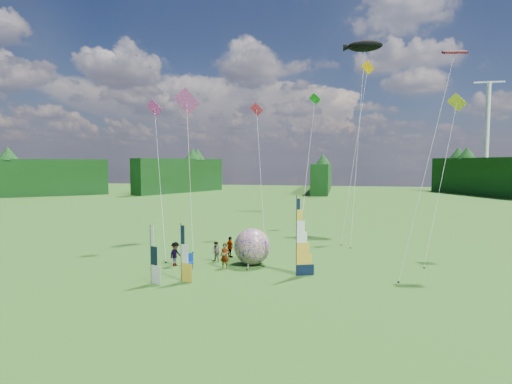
% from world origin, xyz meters
% --- Properties ---
extents(ground, '(220.00, 220.00, 0.00)m').
position_xyz_m(ground, '(0.00, 0.00, 0.00)').
color(ground, '#2D6523').
rests_on(ground, ground).
extents(treeline_ring, '(210.00, 210.00, 8.00)m').
position_xyz_m(treeline_ring, '(0.00, 0.00, 4.00)').
color(treeline_ring, black).
rests_on(treeline_ring, ground).
extents(turbine_right, '(8.00, 1.20, 30.00)m').
position_xyz_m(turbine_right, '(45.00, 102.00, 15.00)').
color(turbine_right, silver).
rests_on(turbine_right, ground).
extents(feather_banner_main, '(1.33, 0.60, 5.14)m').
position_xyz_m(feather_banner_main, '(1.77, 3.71, 2.57)').
color(feather_banner_main, black).
rests_on(feather_banner_main, ground).
extents(side_banner_left, '(0.99, 0.33, 3.58)m').
position_xyz_m(side_banner_left, '(-5.17, 1.01, 1.79)').
color(side_banner_left, gold).
rests_on(side_banner_left, ground).
extents(side_banner_far, '(1.00, 0.46, 3.53)m').
position_xyz_m(side_banner_far, '(-6.86, 0.26, 1.76)').
color(side_banner_far, white).
rests_on(side_banner_far, ground).
extents(bol_inflatable, '(2.68, 2.68, 2.66)m').
position_xyz_m(bol_inflatable, '(-1.71, 6.03, 1.33)').
color(bol_inflatable, '#0C0497').
rests_on(bol_inflatable, ground).
extents(spectator_a, '(0.69, 0.48, 1.80)m').
position_xyz_m(spectator_a, '(-3.36, 4.53, 0.90)').
color(spectator_a, '#66594C').
rests_on(spectator_a, ground).
extents(spectator_b, '(0.84, 0.63, 1.55)m').
position_xyz_m(spectator_b, '(-4.52, 6.18, 0.77)').
color(spectator_b, '#66594C').
rests_on(spectator_b, ground).
extents(spectator_c, '(0.66, 1.19, 1.74)m').
position_xyz_m(spectator_c, '(-7.08, 4.50, 0.87)').
color(spectator_c, '#66594C').
rests_on(spectator_c, ground).
extents(spectator_d, '(0.99, 0.94, 1.65)m').
position_xyz_m(spectator_d, '(-3.90, 7.86, 0.82)').
color(spectator_d, '#66594C').
rests_on(spectator_d, ground).
extents(camp_chair, '(0.84, 0.84, 1.09)m').
position_xyz_m(camp_chair, '(-5.76, 3.85, 0.55)').
color(camp_chair, navy).
rests_on(camp_chair, ground).
extents(kite_whale, '(10.20, 18.33, 22.96)m').
position_xyz_m(kite_whale, '(6.33, 20.07, 11.48)').
color(kite_whale, black).
rests_on(kite_whale, ground).
extents(kite_rainbow_delta, '(12.57, 14.79, 16.00)m').
position_xyz_m(kite_rainbow_delta, '(-9.10, 12.69, 8.00)').
color(kite_rainbow_delta, '#F63A07').
rests_on(kite_rainbow_delta, ground).
extents(kite_parafoil, '(8.07, 10.19, 17.22)m').
position_xyz_m(kite_parafoil, '(10.42, 6.86, 8.61)').
color(kite_parafoil, '#B02035').
rests_on(kite_parafoil, ground).
extents(small_kite_red, '(4.98, 9.52, 14.27)m').
position_xyz_m(small_kite_red, '(-3.08, 16.03, 7.14)').
color(small_kite_red, red).
rests_on(small_kite_red, ground).
extents(small_kite_orange, '(6.72, 10.02, 18.44)m').
position_xyz_m(small_kite_orange, '(5.95, 17.80, 9.22)').
color(small_kite_orange, '#FFA200').
rests_on(small_kite_orange, ground).
extents(small_kite_yellow, '(9.59, 11.54, 13.87)m').
position_xyz_m(small_kite_yellow, '(12.28, 11.14, 6.94)').
color(small_kite_yellow, yellow).
rests_on(small_kite_yellow, ground).
extents(small_kite_pink, '(6.80, 9.29, 13.69)m').
position_xyz_m(small_kite_pink, '(-10.06, 8.42, 6.84)').
color(small_kite_pink, '#D6309F').
rests_on(small_kite_pink, ground).
extents(small_kite_green, '(5.71, 13.87, 16.59)m').
position_xyz_m(small_kite_green, '(1.04, 22.68, 8.29)').
color(small_kite_green, '#0FAB17').
rests_on(small_kite_green, ground).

